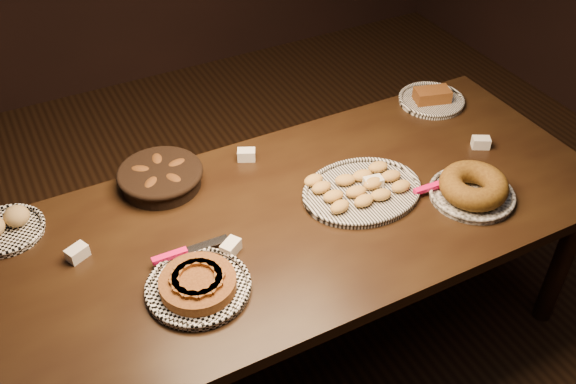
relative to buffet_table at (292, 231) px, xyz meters
name	(u,v)px	position (x,y,z in m)	size (l,w,h in m)	color
ground	(291,344)	(0.00, 0.00, -0.68)	(5.00, 5.00, 0.00)	black
buffet_table	(292,231)	(0.00, 0.00, 0.00)	(2.40, 1.00, 0.75)	black
apple_tart_plate	(198,285)	(-0.42, -0.17, 0.10)	(0.34, 0.34, 0.06)	white
madeleine_platter	(361,190)	(0.29, -0.01, 0.09)	(0.46, 0.37, 0.05)	black
bundt_cake_plate	(473,188)	(0.64, -0.21, 0.12)	(0.35, 0.32, 0.10)	black
croissant_basket	(160,176)	(-0.35, 0.38, 0.12)	(0.38, 0.38, 0.08)	black
bread_roll_plate	(6,227)	(-0.92, 0.38, 0.10)	(0.26, 0.26, 0.08)	white
loaf_plate	(432,99)	(0.91, 0.38, 0.09)	(0.29, 0.29, 0.07)	black
tent_cards	(291,192)	(0.05, 0.09, 0.10)	(1.69, 0.52, 0.04)	white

